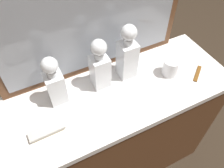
% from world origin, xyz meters
% --- Properties ---
extents(ground_plane, '(6.00, 6.00, 0.00)m').
position_xyz_m(ground_plane, '(0.00, 0.00, 0.00)').
color(ground_plane, '#2D2319').
extents(dresser, '(1.29, 0.47, 0.86)m').
position_xyz_m(dresser, '(0.00, 0.00, 0.43)').
color(dresser, brown).
rests_on(dresser, ground_plane).
extents(dresser_mirror, '(0.98, 0.03, 0.67)m').
position_xyz_m(dresser_mirror, '(0.00, 0.21, 1.19)').
color(dresser_mirror, brown).
rests_on(dresser_mirror, dresser).
extents(crystal_decanter_front, '(0.08, 0.08, 0.27)m').
position_xyz_m(crystal_decanter_front, '(-0.25, 0.09, 0.96)').
color(crystal_decanter_front, white).
rests_on(crystal_decanter_front, dresser).
extents(crystal_decanter_left, '(0.09, 0.09, 0.31)m').
position_xyz_m(crystal_decanter_left, '(0.13, 0.09, 0.98)').
color(crystal_decanter_left, white).
rests_on(crystal_decanter_left, dresser).
extents(crystal_decanter_center, '(0.08, 0.08, 0.28)m').
position_xyz_m(crystal_decanter_center, '(-0.02, 0.09, 0.97)').
color(crystal_decanter_center, white).
rests_on(crystal_decanter_center, dresser).
extents(crystal_tumbler_rear, '(0.09, 0.09, 0.09)m').
position_xyz_m(crystal_tumbler_rear, '(0.34, -0.01, 0.90)').
color(crystal_tumbler_rear, white).
rests_on(crystal_tumbler_rear, dresser).
extents(silver_brush_far_left, '(0.16, 0.05, 0.02)m').
position_xyz_m(silver_brush_far_left, '(-0.35, -0.06, 0.87)').
color(silver_brush_far_left, '#B7A88C').
rests_on(silver_brush_far_left, dresser).
extents(tortoiseshell_comb, '(0.11, 0.09, 0.01)m').
position_xyz_m(tortoiseshell_comb, '(0.48, -0.08, 0.86)').
color(tortoiseshell_comb, brown).
rests_on(tortoiseshell_comb, dresser).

